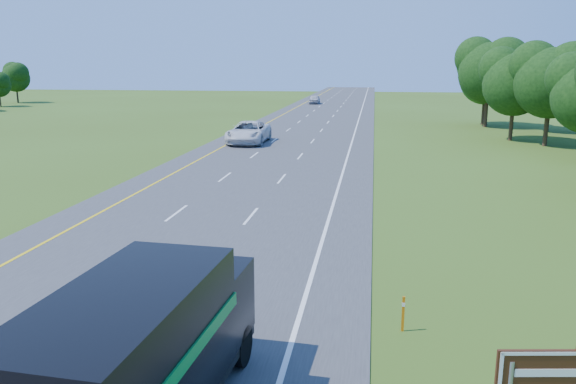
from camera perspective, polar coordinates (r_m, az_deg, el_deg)
name	(u,v)px	position (r m, az deg, el deg)	size (l,w,h in m)	color
road	(297,137)	(55.89, 0.97, 5.61)	(15.00, 260.00, 0.04)	#38383A
lane_markings	(297,137)	(55.89, 0.97, 5.63)	(11.15, 260.00, 0.01)	yellow
horse_truck	(143,355)	(11.10, -14.48, -15.75)	(2.70, 7.38, 3.21)	black
white_suv	(249,132)	(51.48, -4.02, 6.08)	(3.24, 7.04, 1.96)	silver
far_car	(314,99)	(104.70, 2.70, 9.39)	(1.90, 4.73, 1.61)	#B1B1B8
delineator	(403,313)	(15.61, 11.62, -11.92)	(0.08, 0.05, 0.99)	#D6670B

